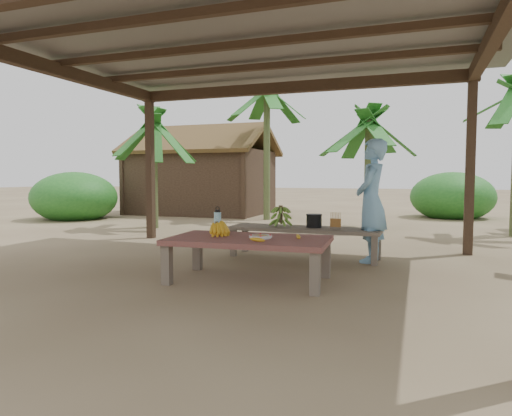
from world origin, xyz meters
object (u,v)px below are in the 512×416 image
(cooking_pot, at_px, (314,221))
(bench, at_px, (304,231))
(woman, at_px, (371,201))
(ripe_banana_bunch, at_px, (217,228))
(water_flask, at_px, (218,222))
(work_table, at_px, (249,243))
(plate, at_px, (261,237))

(cooking_pot, bearing_deg, bench, -165.88)
(cooking_pot, relative_size, woman, 0.13)
(bench, bearing_deg, ripe_banana_bunch, -111.12)
(ripe_banana_bunch, bearing_deg, bench, 67.56)
(bench, distance_m, water_flask, 1.57)
(work_table, relative_size, plate, 7.07)
(bench, bearing_deg, woman, 2.51)
(bench, relative_size, ripe_banana_bunch, 7.42)
(plate, xyz_separation_m, water_flask, (-0.67, 0.32, 0.12))
(work_table, distance_m, woman, 2.10)
(ripe_banana_bunch, distance_m, plate, 0.57)
(water_flask, bearing_deg, woman, 38.29)
(plate, bearing_deg, bench, 86.49)
(bench, xyz_separation_m, ripe_banana_bunch, (-0.67, -1.61, 0.20))
(work_table, height_order, water_flask, water_flask)
(bench, xyz_separation_m, water_flask, (-0.78, -1.34, 0.24))
(ripe_banana_bunch, height_order, woman, woman)
(cooking_pot, bearing_deg, ripe_banana_bunch, -116.02)
(woman, bearing_deg, ripe_banana_bunch, -38.30)
(ripe_banana_bunch, distance_m, cooking_pot, 1.83)
(water_flask, relative_size, woman, 0.19)
(work_table, relative_size, ripe_banana_bunch, 6.23)
(plate, bearing_deg, ripe_banana_bunch, 174.96)
(plate, height_order, woman, woman)
(ripe_banana_bunch, bearing_deg, woman, 45.30)
(plate, distance_m, woman, 2.01)
(work_table, xyz_separation_m, bench, (0.24, 1.66, -0.04))
(water_flask, bearing_deg, bench, 59.94)
(ripe_banana_bunch, height_order, cooking_pot, ripe_banana_bunch)
(work_table, xyz_separation_m, cooking_pot, (0.38, 1.69, 0.11))
(woman, bearing_deg, cooking_pot, -84.66)
(plate, bearing_deg, cooking_pot, 81.95)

